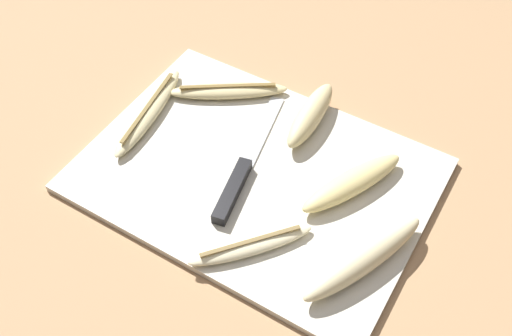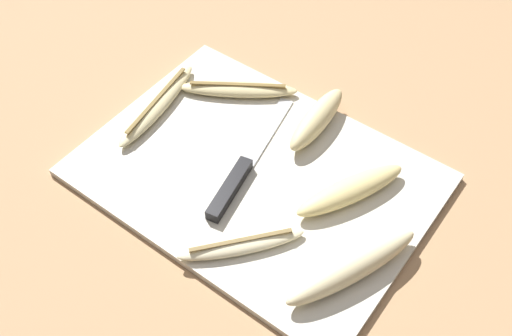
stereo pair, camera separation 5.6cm
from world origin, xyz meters
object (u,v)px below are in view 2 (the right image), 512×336
Objects in this scene: banana_mellow_near at (238,89)px; banana_soft_right at (157,104)px; knife at (238,176)px; banana_golden_short at (350,190)px; banana_bright_far at (241,244)px; banana_ripe_center at (317,119)px; banana_cream_curved at (352,267)px.

banana_soft_right is at bearing -127.75° from banana_mellow_near.
banana_soft_right is at bearing 157.35° from knife.
banana_golden_short reaches higher than banana_mellow_near.
banana_soft_right is (-0.35, -0.03, -0.00)m from banana_golden_short.
banana_mellow_near is 0.27m from banana_golden_short.
banana_golden_short is 0.18m from banana_bright_far.
banana_soft_right reaches higher than banana_bright_far.
knife is 0.16m from banana_ripe_center.
banana_bright_far reaches higher than knife.
banana_cream_curved is 1.30× the size of banana_bright_far.
knife is 0.20m from banana_soft_right.
banana_mellow_near is 0.14m from banana_soft_right.
banana_soft_right is (-0.27, 0.13, 0.00)m from banana_bright_far.
banana_cream_curved is 0.27m from banana_ripe_center.
banana_golden_short is at bearing 65.70° from banana_bright_far.
knife is at bearing 129.91° from banana_bright_far.
banana_mellow_near is 1.04× the size of banana_golden_short.
banana_ripe_center is (-0.18, 0.19, 0.00)m from banana_cream_curved.
banana_cream_curved reaches higher than banana_soft_right.
banana_mellow_near is at bearing 128.61° from banana_bright_far.
banana_cream_curved is (0.22, -0.04, 0.01)m from knife.
banana_golden_short is at bearing 5.49° from banana_soft_right.
knife is 0.19m from banana_mellow_near.
banana_soft_right is (-0.08, -0.11, 0.00)m from banana_mellow_near.
banana_mellow_near is 0.15m from banana_ripe_center.
banana_cream_curved reaches higher than banana_bright_far.
banana_soft_right is at bearing 154.61° from banana_bright_far.
banana_golden_short reaches higher than knife.
banana_golden_short is at bearing 121.88° from banana_cream_curved.
banana_ripe_center is (-0.04, 0.25, 0.01)m from banana_bright_far.
banana_soft_right is (-0.20, 0.04, 0.00)m from knife.
banana_cream_curved is 0.96× the size of banana_soft_right.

